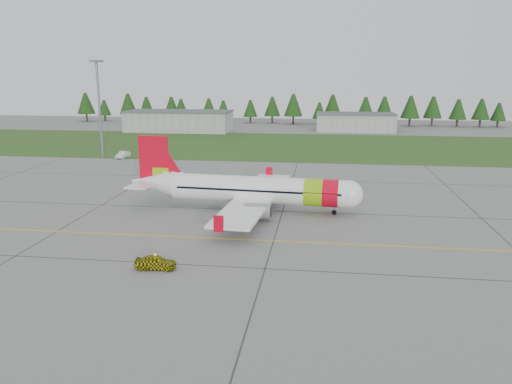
# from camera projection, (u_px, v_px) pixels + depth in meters

# --- Properties ---
(ground) EXTENTS (320.00, 320.00, 0.00)m
(ground) POSITION_uv_depth(u_px,v_px,m) (161.00, 263.00, 47.58)
(ground) COLOR gray
(ground) RESTS_ON ground
(aircraft) EXTENTS (31.46, 29.06, 9.53)m
(aircraft) POSITION_uv_depth(u_px,v_px,m) (253.00, 190.00, 65.71)
(aircraft) COLOR white
(aircraft) RESTS_ON ground
(follow_me_car) EXTENTS (1.39, 1.62, 3.84)m
(follow_me_car) POSITION_uv_depth(u_px,v_px,m) (155.00, 249.00, 45.83)
(follow_me_car) COLOR yellow
(follow_me_car) RESTS_ON ground
(service_van) EXTENTS (1.63, 1.56, 4.32)m
(service_van) POSITION_uv_depth(u_px,v_px,m) (122.00, 148.00, 106.58)
(service_van) COLOR silver
(service_van) RESTS_ON ground
(grass_strip) EXTENTS (320.00, 50.00, 0.03)m
(grass_strip) POSITION_uv_depth(u_px,v_px,m) (263.00, 145.00, 126.65)
(grass_strip) COLOR #30561E
(grass_strip) RESTS_ON ground
(taxi_guideline) EXTENTS (120.00, 0.25, 0.02)m
(taxi_guideline) POSITION_uv_depth(u_px,v_px,m) (184.00, 237.00, 55.29)
(taxi_guideline) COLOR gold
(taxi_guideline) RESTS_ON ground
(hangar_west) EXTENTS (32.00, 14.00, 6.00)m
(hangar_west) POSITION_uv_depth(u_px,v_px,m) (179.00, 122.00, 156.84)
(hangar_west) COLOR #A8A8A3
(hangar_west) RESTS_ON ground
(hangar_east) EXTENTS (24.00, 12.00, 5.20)m
(hangar_east) POSITION_uv_depth(u_px,v_px,m) (355.00, 123.00, 157.53)
(hangar_east) COLOR #A8A8A3
(hangar_east) RESTS_ON ground
(floodlight_mast) EXTENTS (0.50, 0.50, 20.00)m
(floodlight_mast) POSITION_uv_depth(u_px,v_px,m) (100.00, 111.00, 105.34)
(floodlight_mast) COLOR slate
(floodlight_mast) RESTS_ON ground
(treeline) EXTENTS (160.00, 8.00, 10.00)m
(treeline) POSITION_uv_depth(u_px,v_px,m) (282.00, 110.00, 179.50)
(treeline) COLOR #1C3F14
(treeline) RESTS_ON ground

